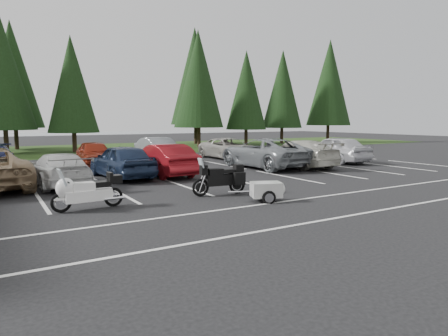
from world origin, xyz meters
TOP-DOWN VIEW (x-y plane):
  - ground at (0.00, 0.00)m, footprint 120.00×120.00m
  - grass_strip at (0.00, 24.00)m, footprint 80.00×16.00m
  - lake_water at (4.00, 55.00)m, footprint 70.00×50.00m
  - stall_markings at (0.00, 2.00)m, footprint 32.00×16.00m
  - conifer_4 at (-5.00, 22.90)m, footprint 4.80×4.80m
  - conifer_5 at (0.00, 21.60)m, footprint 4.14×4.14m
  - conifer_6 at (12.00, 22.10)m, footprint 4.93×4.93m
  - conifer_7 at (17.50, 21.80)m, footprint 4.27×4.27m
  - conifer_8 at (23.00, 22.60)m, footprint 4.53×4.53m
  - conifer_9 at (29.00, 21.30)m, footprint 5.19×5.19m
  - conifer_back_b at (-4.00, 27.50)m, footprint 4.97×4.97m
  - conifer_back_c at (14.00, 26.80)m, footprint 5.50×5.50m
  - car_near_3 at (-3.86, 3.74)m, footprint 2.12×4.78m
  - car_near_4 at (-0.99, 4.63)m, footprint 2.25×4.80m
  - car_near_5 at (1.03, 4.47)m, footprint 1.90×4.77m
  - car_near_6 at (7.20, 4.59)m, footprint 2.89×6.08m
  - car_near_7 at (9.10, 3.84)m, footprint 2.40×5.44m
  - car_near_8 at (12.82, 4.61)m, footprint 2.09×4.97m
  - car_far_2 at (-0.99, 10.06)m, footprint 2.03×4.46m
  - car_far_3 at (3.17, 10.43)m, footprint 1.85×4.82m
  - car_far_4 at (8.14, 9.98)m, footprint 2.52×5.26m
  - touring_motorcycle at (-3.80, -1.38)m, footprint 2.40×0.83m
  - cargo_trailer at (1.56, -3.16)m, footprint 1.62×1.28m
  - adventure_motorcycle at (0.80, -1.35)m, footprint 2.36×1.03m

SIDE VIEW (x-z plane):
  - ground at x=0.00m, z-range 0.00..0.00m
  - lake_water at x=4.00m, z-range -0.01..0.01m
  - stall_markings at x=0.00m, z-range 0.00..0.01m
  - grass_strip at x=0.00m, z-range 0.00..0.01m
  - cargo_trailer at x=1.56m, z-range 0.00..0.66m
  - touring_motorcycle at x=-3.80m, z-range 0.00..1.31m
  - car_near_3 at x=-3.86m, z-range 0.00..1.36m
  - adventure_motorcycle at x=0.80m, z-range 0.00..1.39m
  - car_far_4 at x=8.14m, z-range 0.00..1.45m
  - car_far_2 at x=-0.99m, z-range 0.00..1.49m
  - car_near_5 at x=1.03m, z-range 0.00..1.54m
  - car_near_7 at x=9.10m, z-range 0.00..1.55m
  - car_far_3 at x=3.17m, z-range 0.00..1.57m
  - car_near_4 at x=-0.99m, z-range 0.00..1.59m
  - car_near_6 at x=7.20m, z-range 0.00..1.67m
  - car_near_8 at x=12.82m, z-range 0.00..1.68m
  - conifer_5 at x=0.00m, z-range 0.81..10.45m
  - conifer_7 at x=17.50m, z-range 0.84..10.78m
  - conifer_8 at x=23.00m, z-range 0.89..11.45m
  - conifer_4 at x=-5.00m, z-range 0.95..12.12m
  - conifer_6 at x=12.00m, z-range 0.97..12.45m
  - conifer_back_b at x=-4.00m, z-range 0.98..12.56m
  - conifer_9 at x=29.00m, z-range 1.02..13.12m
  - conifer_back_c at x=14.00m, z-range 1.09..13.90m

